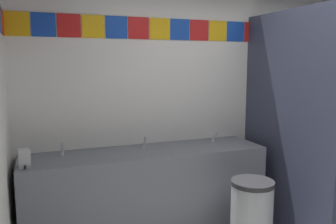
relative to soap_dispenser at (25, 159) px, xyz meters
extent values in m
cube|color=white|center=(1.88, 0.51, 0.47)|extent=(4.02, 0.08, 2.83)
cube|color=yellow|center=(-0.02, 0.46, 1.10)|extent=(0.21, 0.01, 0.21)
cube|color=#1947B7|center=(0.20, 0.46, 1.10)|extent=(0.21, 0.01, 0.21)
cube|color=red|center=(0.43, 0.46, 1.10)|extent=(0.21, 0.01, 0.21)
cube|color=yellow|center=(0.65, 0.46, 1.10)|extent=(0.21, 0.01, 0.21)
cube|color=#1947B7|center=(0.87, 0.46, 1.10)|extent=(0.21, 0.01, 0.21)
cube|color=red|center=(1.10, 0.46, 1.10)|extent=(0.21, 0.01, 0.21)
cube|color=yellow|center=(1.32, 0.46, 1.10)|extent=(0.21, 0.01, 0.21)
cube|color=#1947B7|center=(1.54, 0.46, 1.10)|extent=(0.21, 0.01, 0.21)
cube|color=red|center=(1.77, 0.46, 1.10)|extent=(0.21, 0.01, 0.21)
cube|color=yellow|center=(1.99, 0.46, 1.10)|extent=(0.21, 0.01, 0.21)
cube|color=#1947B7|center=(2.21, 0.46, 1.10)|extent=(0.21, 0.01, 0.21)
cube|color=red|center=(2.44, 0.46, 1.10)|extent=(0.21, 0.01, 0.21)
cube|color=yellow|center=(2.66, 0.46, 1.10)|extent=(0.21, 0.01, 0.21)
cube|color=#1947B7|center=(2.88, 0.46, 1.10)|extent=(0.21, 0.01, 0.21)
cube|color=red|center=(3.11, 0.46, 1.10)|extent=(0.21, 0.01, 0.21)
cube|color=yellow|center=(3.33, 0.46, 1.10)|extent=(0.21, 0.01, 0.21)
cube|color=#1947B7|center=(3.55, 0.46, 1.10)|extent=(0.21, 0.01, 0.21)
cube|color=#1947B7|center=(-0.12, 0.13, 1.10)|extent=(0.01, 0.21, 0.21)
cube|color=red|center=(-0.12, 0.36, 1.10)|extent=(0.01, 0.21, 0.21)
cube|color=slate|center=(1.08, 0.17, -0.51)|extent=(2.33, 0.59, 0.86)
cube|color=slate|center=(1.08, 0.45, -0.12)|extent=(2.33, 0.03, 0.08)
cylinder|color=silver|center=(0.31, 0.14, -0.13)|extent=(0.34, 0.34, 0.10)
cylinder|color=silver|center=(1.08, 0.14, -0.13)|extent=(0.34, 0.34, 0.10)
cylinder|color=silver|center=(1.86, 0.14, -0.13)|extent=(0.34, 0.34, 0.10)
cylinder|color=silver|center=(0.31, 0.28, -0.05)|extent=(0.04, 0.04, 0.05)
cylinder|color=silver|center=(0.31, 0.23, 0.02)|extent=(0.02, 0.06, 0.09)
cylinder|color=silver|center=(1.08, 0.28, -0.05)|extent=(0.04, 0.04, 0.05)
cylinder|color=silver|center=(1.08, 0.23, 0.02)|extent=(0.02, 0.06, 0.09)
cylinder|color=silver|center=(1.86, 0.28, -0.05)|extent=(0.04, 0.04, 0.05)
cylinder|color=silver|center=(1.86, 0.23, 0.02)|extent=(0.02, 0.06, 0.09)
cube|color=#B7BABF|center=(0.00, 0.00, 0.00)|extent=(0.09, 0.07, 0.16)
cylinder|color=black|center=(0.00, -0.04, -0.06)|extent=(0.02, 0.02, 0.03)
cube|color=#33384C|center=(2.40, -0.20, 0.16)|extent=(0.04, 1.33, 2.21)
cylinder|color=white|center=(2.91, 0.04, -0.74)|extent=(0.38, 0.38, 0.40)
torus|color=white|center=(2.91, 0.04, -0.53)|extent=(0.39, 0.39, 0.05)
cube|color=white|center=(2.91, 0.25, -0.37)|extent=(0.34, 0.17, 0.34)
cylinder|color=#999EA3|center=(1.83, -0.50, -0.62)|extent=(0.37, 0.37, 0.65)
cylinder|color=#262628|center=(1.83, -0.50, -0.27)|extent=(0.37, 0.37, 0.04)
camera|label=1|loc=(0.12, -2.93, 0.77)|focal=36.97mm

